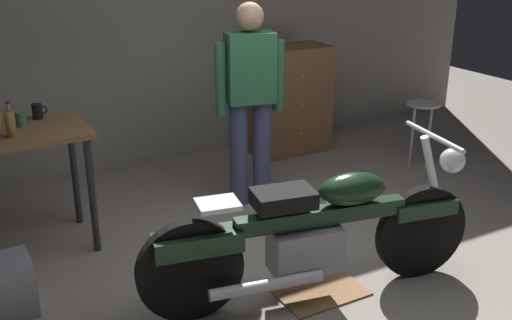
{
  "coord_description": "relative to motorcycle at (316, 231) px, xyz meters",
  "views": [
    {
      "loc": [
        -1.98,
        -2.82,
        2.17
      ],
      "look_at": [
        -0.02,
        0.7,
        0.65
      ],
      "focal_mm": 42.56,
      "sensor_mm": 36.0,
      "label": 1
    }
  ],
  "objects": [
    {
      "name": "ground_plane",
      "position": [
        0.04,
        0.1,
        -0.45
      ],
      "size": [
        12.0,
        12.0,
        0.0
      ],
      "primitive_type": "plane",
      "color": "gray"
    },
    {
      "name": "back_wall",
      "position": [
        0.04,
        2.9,
        1.1
      ],
      "size": [
        8.0,
        0.12,
        3.1
      ],
      "primitive_type": "cube",
      "color": "gray",
      "rests_on": "ground_plane"
    },
    {
      "name": "motorcycle",
      "position": [
        0.0,
        0.0,
        0.0
      ],
      "size": [
        2.16,
        0.72,
        1.0
      ],
      "rotation": [
        0.0,
        0.0,
        -0.19
      ],
      "color": "black",
      "rests_on": "ground_plane"
    },
    {
      "name": "person_standing",
      "position": [
        0.33,
        1.45,
        0.48
      ],
      "size": [
        0.56,
        0.3,
        1.67
      ],
      "rotation": [
        0.0,
        0.0,
        2.93
      ],
      "color": "#484A74",
      "rests_on": "ground_plane"
    },
    {
      "name": "shop_stool",
      "position": [
        2.19,
        1.39,
        0.05
      ],
      "size": [
        0.32,
        0.32,
        0.64
      ],
      "color": "#B2B2B7",
      "rests_on": "ground_plane"
    },
    {
      "name": "wooden_dresser",
      "position": [
        1.31,
        2.4,
        0.1
      ],
      "size": [
        0.8,
        0.47,
        1.1
      ],
      "color": "brown",
      "rests_on": "ground_plane"
    },
    {
      "name": "drip_tray",
      "position": [
        0.05,
        0.01,
        -0.44
      ],
      "size": [
        0.56,
        0.4,
        0.01
      ],
      "primitive_type": "cube",
      "color": "olive",
      "rests_on": "ground_plane"
    },
    {
      "name": "mug_green_speckled",
      "position": [
        -1.4,
        1.6,
        0.5
      ],
      "size": [
        0.11,
        0.07,
        0.1
      ],
      "color": "#3D7F4C",
      "rests_on": "workbench"
    },
    {
      "name": "mug_black_matte",
      "position": [
        -1.26,
        1.73,
        0.51
      ],
      "size": [
        0.11,
        0.07,
        0.11
      ],
      "color": "black",
      "rests_on": "workbench"
    },
    {
      "name": "bottle",
      "position": [
        -1.49,
        1.38,
        0.55
      ],
      "size": [
        0.06,
        0.06,
        0.24
      ],
      "color": "olive",
      "rests_on": "workbench"
    }
  ]
}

